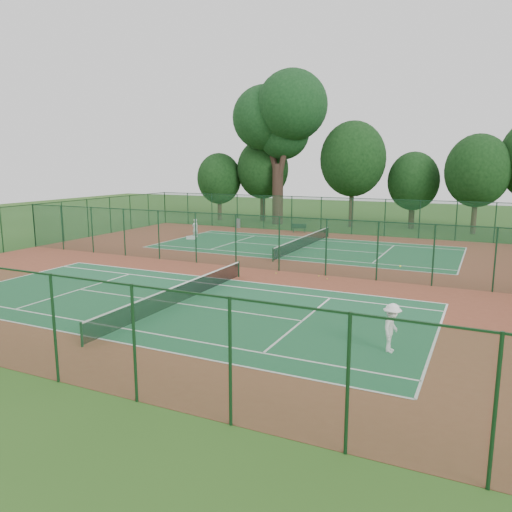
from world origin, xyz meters
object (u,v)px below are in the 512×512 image
at_px(player_far, 195,228).
at_px(trash_bin, 238,223).
at_px(player_near, 392,328).
at_px(bench, 299,228).
at_px(kit_bag, 191,238).
at_px(big_tree, 280,116).

distance_m(player_far, trash_bin, 7.71).
height_order(player_near, bench, player_near).
xyz_separation_m(player_far, bench, (7.43, 7.23, -0.42)).
distance_m(kit_bag, big_tree, 18.44).
relative_size(player_near, big_tree, 0.11).
xyz_separation_m(player_near, player_far, (-21.45, 20.90, -0.04)).
relative_size(player_far, big_tree, 0.10).
height_order(player_near, kit_bag, player_near).
relative_size(player_near, kit_bag, 2.32).
bearing_deg(player_far, kit_bag, 31.62).
bearing_deg(player_near, player_far, 48.92).
height_order(trash_bin, kit_bag, trash_bin).
bearing_deg(bench, player_near, -82.67).
bearing_deg(kit_bag, player_near, -62.87).
height_order(bench, big_tree, big_tree).
xyz_separation_m(player_near, bench, (-14.02, 28.13, -0.47)).
xyz_separation_m(trash_bin, big_tree, (2.47, 5.32, 11.19)).
bearing_deg(big_tree, trash_bin, -114.94).
distance_m(trash_bin, big_tree, 12.64).
bearing_deg(big_tree, player_near, -61.31).
bearing_deg(trash_bin, kit_bag, -91.21).
relative_size(trash_bin, kit_bag, 1.22).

